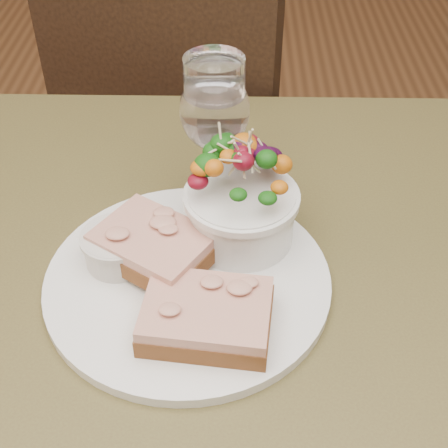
{
  "coord_description": "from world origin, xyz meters",
  "views": [
    {
      "loc": [
        0.03,
        -0.43,
        1.23
      ],
      "look_at": [
        0.02,
        0.04,
        0.81
      ],
      "focal_mm": 50.0,
      "sensor_mm": 36.0,
      "label": 1
    }
  ],
  "objects_px": {
    "chair_far": "(200,213)",
    "sandwich_front": "(207,316)",
    "ramekin": "(117,247)",
    "salad_bowl": "(242,194)",
    "sandwich_back": "(154,246)",
    "cafe_table": "(208,353)",
    "wine_glass": "(215,115)",
    "dinner_plate": "(188,280)"
  },
  "relations": [
    {
      "from": "cafe_table",
      "to": "salad_bowl",
      "type": "bearing_deg",
      "value": 64.48
    },
    {
      "from": "cafe_table",
      "to": "ramekin",
      "type": "relative_size",
      "value": 11.61
    },
    {
      "from": "dinner_plate",
      "to": "salad_bowl",
      "type": "height_order",
      "value": "salad_bowl"
    },
    {
      "from": "sandwich_front",
      "to": "chair_far",
      "type": "bearing_deg",
      "value": 100.86
    },
    {
      "from": "salad_bowl",
      "to": "cafe_table",
      "type": "bearing_deg",
      "value": -115.52
    },
    {
      "from": "ramekin",
      "to": "chair_far",
      "type": "bearing_deg",
      "value": 86.15
    },
    {
      "from": "cafe_table",
      "to": "chair_far",
      "type": "relative_size",
      "value": 0.89
    },
    {
      "from": "salad_bowl",
      "to": "wine_glass",
      "type": "relative_size",
      "value": 0.73
    },
    {
      "from": "cafe_table",
      "to": "sandwich_back",
      "type": "distance_m",
      "value": 0.15
    },
    {
      "from": "salad_bowl",
      "to": "chair_far",
      "type": "bearing_deg",
      "value": 98.21
    },
    {
      "from": "cafe_table",
      "to": "wine_glass",
      "type": "bearing_deg",
      "value": 87.92
    },
    {
      "from": "dinner_plate",
      "to": "sandwich_front",
      "type": "height_order",
      "value": "sandwich_front"
    },
    {
      "from": "dinner_plate",
      "to": "ramekin",
      "type": "distance_m",
      "value": 0.08
    },
    {
      "from": "sandwich_front",
      "to": "wine_glass",
      "type": "xyz_separation_m",
      "value": [
        0.0,
        0.2,
        0.1
      ]
    },
    {
      "from": "chair_far",
      "to": "wine_glass",
      "type": "xyz_separation_m",
      "value": [
        0.06,
        -0.52,
        0.58
      ]
    },
    {
      "from": "sandwich_front",
      "to": "salad_bowl",
      "type": "height_order",
      "value": "salad_bowl"
    },
    {
      "from": "sandwich_front",
      "to": "sandwich_back",
      "type": "xyz_separation_m",
      "value": [
        -0.06,
        0.09,
        0.01
      ]
    },
    {
      "from": "sandwich_front",
      "to": "ramekin",
      "type": "height_order",
      "value": "ramekin"
    },
    {
      "from": "cafe_table",
      "to": "wine_glass",
      "type": "xyz_separation_m",
      "value": [
        0.01,
        0.14,
        0.22
      ]
    },
    {
      "from": "cafe_table",
      "to": "sandwich_back",
      "type": "height_order",
      "value": "sandwich_back"
    },
    {
      "from": "dinner_plate",
      "to": "chair_far",
      "type": "bearing_deg",
      "value": 92.72
    },
    {
      "from": "chair_far",
      "to": "sandwich_back",
      "type": "height_order",
      "value": "chair_far"
    },
    {
      "from": "chair_far",
      "to": "salad_bowl",
      "type": "relative_size",
      "value": 7.09
    },
    {
      "from": "dinner_plate",
      "to": "sandwich_front",
      "type": "relative_size",
      "value": 2.29
    },
    {
      "from": "chair_far",
      "to": "salad_bowl",
      "type": "xyz_separation_m",
      "value": [
        0.09,
        -0.59,
        0.53
      ]
    },
    {
      "from": "dinner_plate",
      "to": "wine_glass",
      "type": "bearing_deg",
      "value": 79.35
    },
    {
      "from": "sandwich_back",
      "to": "salad_bowl",
      "type": "bearing_deg",
      "value": 57.9
    },
    {
      "from": "dinner_plate",
      "to": "sandwich_front",
      "type": "bearing_deg",
      "value": -71.2
    },
    {
      "from": "cafe_table",
      "to": "wine_glass",
      "type": "distance_m",
      "value": 0.27
    },
    {
      "from": "cafe_table",
      "to": "sandwich_back",
      "type": "bearing_deg",
      "value": 150.46
    },
    {
      "from": "chair_far",
      "to": "wine_glass",
      "type": "distance_m",
      "value": 0.78
    },
    {
      "from": "sandwich_front",
      "to": "salad_bowl",
      "type": "distance_m",
      "value": 0.14
    },
    {
      "from": "chair_far",
      "to": "salad_bowl",
      "type": "bearing_deg",
      "value": 117.6
    },
    {
      "from": "sandwich_back",
      "to": "sandwich_front",
      "type": "bearing_deg",
      "value": -23.25
    },
    {
      "from": "sandwich_front",
      "to": "ramekin",
      "type": "distance_m",
      "value": 0.13
    },
    {
      "from": "sandwich_front",
      "to": "salad_bowl",
      "type": "relative_size",
      "value": 1.01
    },
    {
      "from": "cafe_table",
      "to": "chair_far",
      "type": "bearing_deg",
      "value": 94.36
    },
    {
      "from": "cafe_table",
      "to": "ramekin",
      "type": "distance_m",
      "value": 0.17
    },
    {
      "from": "chair_far",
      "to": "sandwich_front",
      "type": "height_order",
      "value": "chair_far"
    },
    {
      "from": "dinner_plate",
      "to": "sandwich_back",
      "type": "bearing_deg",
      "value": 150.61
    },
    {
      "from": "sandwich_front",
      "to": "ramekin",
      "type": "relative_size",
      "value": 1.87
    },
    {
      "from": "cafe_table",
      "to": "chair_far",
      "type": "xyz_separation_m",
      "value": [
        -0.05,
        0.67,
        -0.36
      ]
    }
  ]
}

